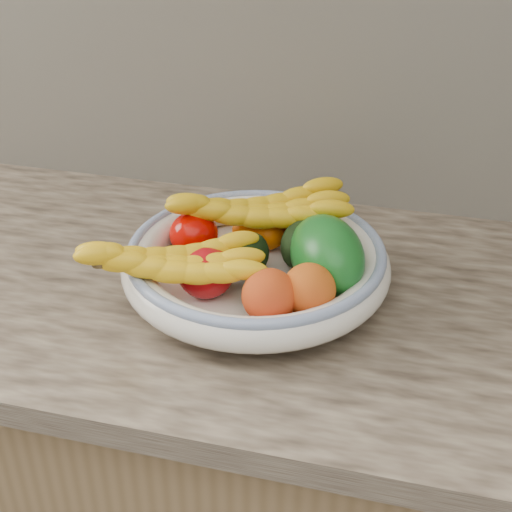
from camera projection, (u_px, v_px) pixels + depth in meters
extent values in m
cube|color=brown|center=(259.00, 494.00, 1.32)|extent=(2.40, 0.62, 0.86)
cube|color=tan|center=(259.00, 294.00, 1.09)|extent=(2.44, 0.66, 0.04)
cube|color=beige|center=(304.00, 62.00, 1.20)|extent=(2.40, 0.02, 0.50)
cylinder|color=white|center=(256.00, 286.00, 1.06)|extent=(0.13, 0.13, 0.02)
cylinder|color=white|center=(256.00, 278.00, 1.05)|extent=(0.32, 0.32, 0.01)
torus|color=white|center=(256.00, 263.00, 1.04)|extent=(0.39, 0.39, 0.05)
torus|color=#365799|center=(256.00, 250.00, 1.03)|extent=(0.37, 0.37, 0.02)
ellipsoid|color=#FF6F05|center=(247.00, 230.00, 1.11)|extent=(0.05, 0.05, 0.04)
ellipsoid|color=#E64904|center=(294.00, 232.00, 1.10)|extent=(0.05, 0.05, 0.04)
ellipsoid|color=#E86404|center=(268.00, 233.00, 1.10)|extent=(0.06, 0.06, 0.05)
ellipsoid|color=#F26005|center=(254.00, 223.00, 1.13)|extent=(0.05, 0.05, 0.05)
ellipsoid|color=#C30600|center=(194.00, 234.00, 1.08)|extent=(0.08, 0.08, 0.07)
ellipsoid|color=#B10A0F|center=(206.00, 272.00, 0.99)|extent=(0.11, 0.11, 0.07)
ellipsoid|color=black|center=(246.00, 256.00, 1.02)|extent=(0.07, 0.09, 0.06)
ellipsoid|color=black|center=(307.00, 243.00, 1.05)|extent=(0.08, 0.11, 0.07)
ellipsoid|color=#105718|center=(327.00, 255.00, 1.00)|extent=(0.18, 0.19, 0.13)
ellipsoid|color=orange|center=(269.00, 296.00, 0.93)|extent=(0.08, 0.08, 0.07)
ellipsoid|color=orange|center=(309.00, 290.00, 0.94)|extent=(0.08, 0.08, 0.07)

